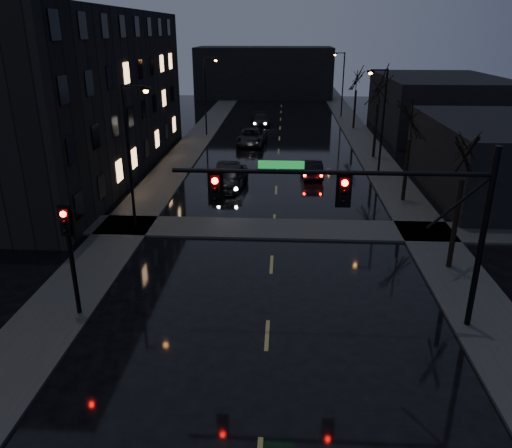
# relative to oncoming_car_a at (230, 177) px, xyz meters

# --- Properties ---
(sidewalk_left) EXTENTS (3.00, 140.00, 0.12)m
(sidewalk_left) POSITION_rel_oncoming_car_a_xyz_m (-5.23, 8.77, -0.76)
(sidewalk_left) COLOR #2D2D2B
(sidewalk_left) RESTS_ON ground
(sidewalk_right) EXTENTS (3.00, 140.00, 0.12)m
(sidewalk_right) POSITION_rel_oncoming_car_a_xyz_m (11.77, 8.77, -0.76)
(sidewalk_right) COLOR #2D2D2B
(sidewalk_right) RESTS_ON ground
(sidewalk_cross) EXTENTS (40.00, 3.00, 0.12)m
(sidewalk_cross) POSITION_rel_oncoming_car_a_xyz_m (3.27, -7.73, -0.76)
(sidewalk_cross) COLOR #2D2D2B
(sidewalk_cross) RESTS_ON ground
(apartment_block) EXTENTS (12.00, 30.00, 12.00)m
(apartment_block) POSITION_rel_oncoming_car_a_xyz_m (-13.23, 3.77, 5.18)
(apartment_block) COLOR black
(apartment_block) RESTS_ON ground
(commercial_right_near) EXTENTS (10.00, 14.00, 5.00)m
(commercial_right_near) POSITION_rel_oncoming_car_a_xyz_m (18.77, -0.23, 1.68)
(commercial_right_near) COLOR black
(commercial_right_near) RESTS_ON ground
(commercial_right_far) EXTENTS (12.00, 18.00, 6.00)m
(commercial_right_far) POSITION_rel_oncoming_car_a_xyz_m (20.27, 21.77, 2.18)
(commercial_right_far) COLOR black
(commercial_right_far) RESTS_ON ground
(far_block) EXTENTS (22.00, 10.00, 8.00)m
(far_block) POSITION_rel_oncoming_car_a_xyz_m (0.27, 51.77, 3.18)
(far_block) COLOR black
(far_block) RESTS_ON ground
(signal_mast) EXTENTS (11.11, 0.41, 7.00)m
(signal_mast) POSITION_rel_oncoming_car_a_xyz_m (7.11, -17.23, 4.05)
(signal_mast) COLOR black
(signal_mast) RESTS_ON ground
(signal_pole_left) EXTENTS (0.35, 0.41, 4.53)m
(signal_pole_left) POSITION_rel_oncoming_car_a_xyz_m (-4.23, -17.24, 2.20)
(signal_pole_left) COLOR black
(signal_pole_left) RESTS_ON ground
(tree_near) EXTENTS (3.52, 3.52, 8.08)m
(tree_near) POSITION_rel_oncoming_car_a_xyz_m (11.67, -12.23, 5.40)
(tree_near) COLOR black
(tree_near) RESTS_ON ground
(tree_mid_a) EXTENTS (3.30, 3.30, 7.58)m
(tree_mid_a) POSITION_rel_oncoming_car_a_xyz_m (11.67, -2.23, 5.01)
(tree_mid_a) COLOR black
(tree_mid_a) RESTS_ON ground
(tree_mid_b) EXTENTS (3.74, 3.74, 8.59)m
(tree_mid_b) POSITION_rel_oncoming_car_a_xyz_m (11.67, 9.77, 5.79)
(tree_mid_b) COLOR black
(tree_mid_b) RESTS_ON ground
(tree_far) EXTENTS (3.43, 3.43, 7.88)m
(tree_far) POSITION_rel_oncoming_car_a_xyz_m (11.67, 23.77, 5.25)
(tree_far) COLOR black
(tree_far) RESTS_ON ground
(streetlight_l_near) EXTENTS (1.53, 0.28, 8.00)m
(streetlight_l_near) POSITION_rel_oncoming_car_a_xyz_m (-4.32, -8.23, 3.96)
(streetlight_l_near) COLOR black
(streetlight_l_near) RESTS_ON ground
(streetlight_l_far) EXTENTS (1.53, 0.28, 8.00)m
(streetlight_l_far) POSITION_rel_oncoming_car_a_xyz_m (-4.32, 18.77, 3.96)
(streetlight_l_far) COLOR black
(streetlight_l_far) RESTS_ON ground
(streetlight_r_mid) EXTENTS (1.53, 0.28, 8.00)m
(streetlight_r_mid) POSITION_rel_oncoming_car_a_xyz_m (10.85, 3.77, 3.96)
(streetlight_r_mid) COLOR black
(streetlight_r_mid) RESTS_ON ground
(streetlight_r_far) EXTENTS (1.53, 0.28, 8.00)m
(streetlight_r_far) POSITION_rel_oncoming_car_a_xyz_m (10.85, 31.77, 3.96)
(streetlight_r_far) COLOR black
(streetlight_r_far) RESTS_ON ground
(oncoming_car_a) EXTENTS (2.56, 5.01, 1.63)m
(oncoming_car_a) POSITION_rel_oncoming_car_a_xyz_m (0.00, 0.00, 0.00)
(oncoming_car_a) COLOR black
(oncoming_car_a) RESTS_ON ground
(oncoming_car_b) EXTENTS (1.68, 4.20, 1.36)m
(oncoming_car_b) POSITION_rel_oncoming_car_a_xyz_m (-0.48, 1.87, -0.14)
(oncoming_car_b) COLOR black
(oncoming_car_b) RESTS_ON ground
(oncoming_car_c) EXTENTS (2.92, 5.73, 1.55)m
(oncoming_car_c) POSITION_rel_oncoming_car_a_xyz_m (0.59, 14.56, -0.04)
(oncoming_car_c) COLOR black
(oncoming_car_c) RESTS_ON ground
(oncoming_car_d) EXTENTS (2.50, 4.96, 1.38)m
(oncoming_car_d) POSITION_rel_oncoming_car_a_xyz_m (0.98, 25.03, -0.13)
(oncoming_car_d) COLOR black
(oncoming_car_d) RESTS_ON ground
(lead_car) EXTENTS (1.67, 4.16, 1.34)m
(lead_car) POSITION_rel_oncoming_car_a_xyz_m (5.91, 3.40, -0.14)
(lead_car) COLOR black
(lead_car) RESTS_ON ground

